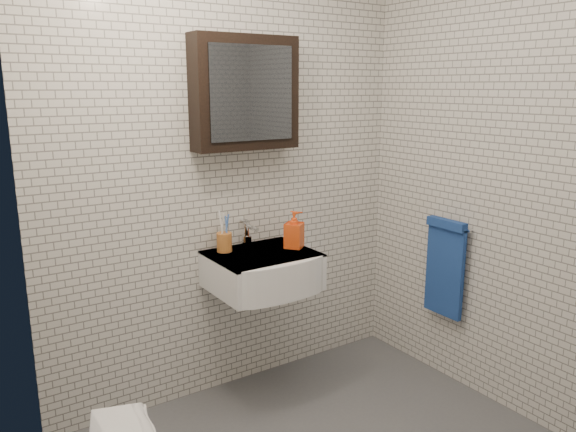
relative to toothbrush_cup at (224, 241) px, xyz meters
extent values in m
cube|color=silver|center=(0.10, 0.09, 0.34)|extent=(2.20, 0.02, 2.50)
cube|color=silver|center=(-1.00, -0.91, 0.34)|extent=(0.02, 2.00, 2.50)
cube|color=silver|center=(1.20, -0.91, 0.34)|extent=(0.02, 2.00, 2.50)
cube|color=white|center=(0.15, -0.14, -0.16)|extent=(0.55, 0.45, 0.20)
cylinder|color=silver|center=(0.15, -0.12, -0.07)|extent=(0.31, 0.31, 0.02)
cylinder|color=silver|center=(0.15, -0.12, -0.06)|extent=(0.04, 0.04, 0.01)
cube|color=white|center=(0.15, -0.14, -0.06)|extent=(0.55, 0.45, 0.01)
cylinder|color=silver|center=(0.15, 0.03, -0.03)|extent=(0.06, 0.06, 0.06)
cylinder|color=silver|center=(0.15, 0.03, 0.03)|extent=(0.03, 0.03, 0.08)
cylinder|color=silver|center=(0.15, -0.03, 0.06)|extent=(0.02, 0.12, 0.02)
cube|color=silver|center=(0.15, 0.06, 0.09)|extent=(0.02, 0.09, 0.01)
cube|color=black|center=(0.15, 0.02, 0.79)|extent=(0.60, 0.14, 0.60)
cube|color=#3F444C|center=(0.15, -0.06, 0.79)|extent=(0.49, 0.01, 0.49)
cylinder|color=silver|center=(1.16, -0.56, 0.04)|extent=(0.02, 0.30, 0.02)
cylinder|color=silver|center=(1.18, -0.43, 0.04)|extent=(0.04, 0.02, 0.02)
cylinder|color=silver|center=(1.18, -0.69, 0.04)|extent=(0.04, 0.02, 0.02)
cube|color=navy|center=(1.15, -0.56, -0.23)|extent=(0.03, 0.26, 0.54)
cube|color=navy|center=(1.14, -0.56, 0.06)|extent=(0.05, 0.26, 0.05)
cylinder|color=#B56A2D|center=(0.00, 0.00, -0.01)|extent=(0.09, 0.09, 0.10)
cylinder|color=white|center=(-0.02, -0.01, 0.06)|extent=(0.02, 0.03, 0.20)
cylinder|color=#4172D3|center=(0.01, -0.01, 0.05)|extent=(0.02, 0.02, 0.18)
cylinder|color=white|center=(-0.01, 0.01, 0.07)|extent=(0.02, 0.04, 0.21)
cylinder|color=#4172D3|center=(0.02, 0.01, 0.06)|extent=(0.03, 0.04, 0.19)
imported|color=orange|center=(0.36, -0.15, 0.05)|extent=(0.13, 0.13, 0.21)
camera|label=1|loc=(-1.35, -2.66, 0.83)|focal=35.00mm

